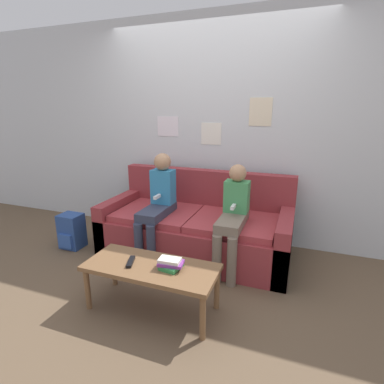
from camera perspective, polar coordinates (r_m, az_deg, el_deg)
The scene contains 9 objects.
ground_plane at distance 3.01m, azimuth -2.98°, elevation -15.86°, with size 10.00×10.00×0.00m, color brown.
wall_back at distance 3.62m, azimuth 3.84°, elevation 11.37°, with size 8.00×0.06×2.60m.
couch at distance 3.36m, azimuth 0.86°, elevation -6.87°, with size 2.03×0.90×0.88m.
coffee_table at distance 2.45m, azimuth -7.73°, elevation -14.60°, with size 1.05×0.44×0.39m.
person_left at distance 3.19m, azimuth -6.51°, elevation -1.68°, with size 0.24×0.60×1.11m.
person_right at distance 2.93m, azimuth 7.82°, elevation -4.09°, with size 0.24×0.60×1.05m.
tv_remote at distance 2.49m, azimuth -11.59°, elevation -12.87°, with size 0.09×0.17×0.02m.
book_stack at distance 2.36m, azimuth -4.08°, elevation -13.47°, with size 0.21×0.17×0.08m.
backpack at distance 3.76m, azimuth -21.96°, elevation -6.94°, with size 0.25×0.24×0.40m.
Camera 1 is at (1.03, -2.34, 1.58)m, focal length 28.00 mm.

